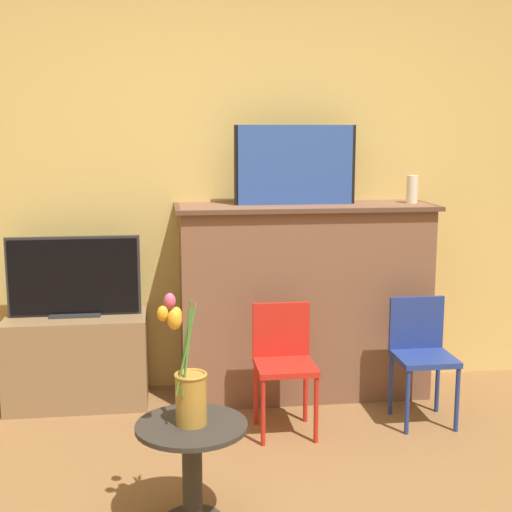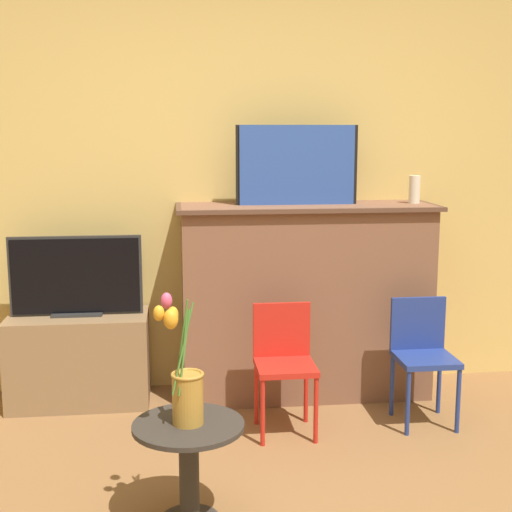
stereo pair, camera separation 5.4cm
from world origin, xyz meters
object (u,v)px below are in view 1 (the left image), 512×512
painting (295,165)px  chair_red (284,357)px  tv_monitor (74,278)px  vase_tulips (188,385)px  chair_blue (421,349)px

painting → chair_red: 1.13m
tv_monitor → vase_tulips: size_ratio=1.41×
chair_red → vase_tulips: bearing=-120.9°
tv_monitor → chair_blue: 2.00m
chair_blue → vase_tulips: (-1.31, -0.93, 0.20)m
painting → vase_tulips: 1.77m
chair_red → chair_blue: size_ratio=1.00×
tv_monitor → chair_red: bearing=-25.2°
chair_red → chair_blue: same height
tv_monitor → vase_tulips: bearing=-67.3°
painting → tv_monitor: bearing=-180.0°
vase_tulips → tv_monitor: bearing=112.7°
chair_red → painting: bearing=74.0°
chair_red → vase_tulips: 1.06m
tv_monitor → painting: bearing=0.0°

